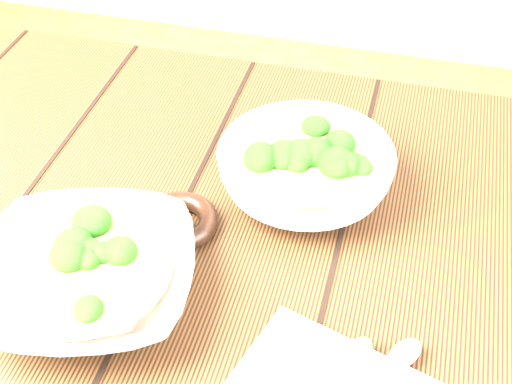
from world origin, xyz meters
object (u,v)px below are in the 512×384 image
object	(u,v)px
trivet	(178,221)
soup_bowl_back	(305,171)
table	(191,302)
soup_bowl_front	(87,277)

from	to	relation	value
trivet	soup_bowl_back	bearing A→B (deg)	36.78
table	soup_bowl_back	bearing A→B (deg)	43.02
soup_bowl_front	trivet	size ratio (longest dim) A/B	2.96
table	soup_bowl_back	xyz separation A→B (m)	(0.12, 0.11, 0.16)
soup_bowl_front	soup_bowl_back	xyz separation A→B (m)	(0.19, 0.22, 0.01)
table	trivet	world-z (taller)	trivet
soup_bowl_front	trivet	world-z (taller)	soup_bowl_front
table	soup_bowl_front	xyz separation A→B (m)	(-0.07, -0.11, 0.15)
soup_bowl_front	soup_bowl_back	bearing A→B (deg)	49.30
soup_bowl_front	trivet	xyz separation A→B (m)	(0.06, 0.12, -0.02)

